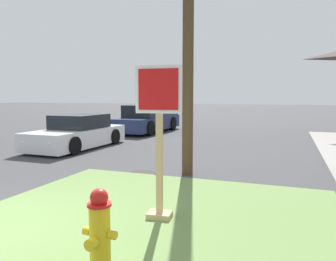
# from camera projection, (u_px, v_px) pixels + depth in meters

# --- Properties ---
(grass_corner_patch) EXTENTS (5.67, 4.72, 0.08)m
(grass_corner_patch) POSITION_uv_depth(u_px,v_px,m) (156.00, 216.00, 5.19)
(grass_corner_patch) COLOR #668447
(grass_corner_patch) RESTS_ON ground
(fire_hydrant) EXTENTS (0.38, 0.34, 0.91)m
(fire_hydrant) POSITION_uv_depth(u_px,v_px,m) (100.00, 234.00, 3.39)
(fire_hydrant) COLOR black
(fire_hydrant) RESTS_ON grass_corner_patch
(stop_sign) EXTENTS (0.70, 0.32, 2.31)m
(stop_sign) POSITION_uv_depth(u_px,v_px,m) (159.00, 146.00, 4.88)
(stop_sign) COLOR tan
(stop_sign) RESTS_ON grass_corner_patch
(manhole_cover) EXTENTS (0.70, 0.70, 0.02)m
(manhole_cover) POSITION_uv_depth(u_px,v_px,m) (142.00, 173.00, 8.19)
(manhole_cover) COLOR black
(manhole_cover) RESTS_ON ground
(parked_sedan_white) EXTENTS (1.90, 4.30, 1.25)m
(parked_sedan_white) POSITION_uv_depth(u_px,v_px,m) (78.00, 133.00, 12.31)
(parked_sedan_white) COLOR silver
(parked_sedan_white) RESTS_ON ground
(pickup_truck_navy) EXTENTS (2.13, 5.16, 1.48)m
(pickup_truck_navy) POSITION_uv_depth(u_px,v_px,m) (146.00, 121.00, 17.66)
(pickup_truck_navy) COLOR #19234C
(pickup_truck_navy) RESTS_ON ground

